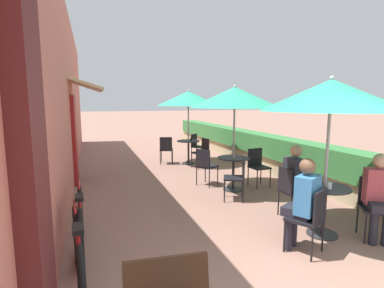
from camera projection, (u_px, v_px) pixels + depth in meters
cafe_facade_wall at (67, 96)px, 7.57m from camera, size 0.98×14.09×4.20m
planter_hedge at (249, 146)px, 9.52m from camera, size 0.60×13.09×1.01m
patio_table_near at (324, 201)px, 4.37m from camera, size 0.71×0.71×0.74m
patio_umbrella_near at (331, 95)px, 4.15m from camera, size 1.96×1.96×2.31m
cafe_chair_near_left at (375, 203)px, 4.29m from camera, size 0.55×0.55×0.87m
seated_patron_near_left at (379, 194)px, 4.16m from camera, size 0.48×0.51×1.25m
cafe_chair_near_right at (291, 188)px, 5.00m from camera, size 0.41×0.41×0.87m
seated_patron_near_right at (297, 178)px, 5.01m from camera, size 0.41×0.35×1.25m
cafe_chair_near_back at (311, 216)px, 3.81m from camera, size 0.54×0.54×0.87m
seated_patron_near_back at (303, 201)px, 3.86m from camera, size 0.47×0.50×1.25m
coffee_cup_near at (329, 186)px, 4.22m from camera, size 0.07×0.07×0.09m
patio_table_mid at (233, 167)px, 6.62m from camera, size 0.71×0.71×0.74m
patio_umbrella_mid at (235, 97)px, 6.40m from camera, size 1.96×1.96×2.31m
cafe_chair_mid_left at (257, 164)px, 6.96m from camera, size 0.43×0.43×0.87m
cafe_chair_mid_right at (205, 164)px, 6.97m from camera, size 0.56×0.56×0.87m
cafe_chair_mid_back at (238, 175)px, 5.93m from camera, size 0.53×0.53×0.87m
patio_table_far at (188, 148)px, 9.43m from camera, size 0.71×0.71×0.74m
patio_umbrella_far at (188, 99)px, 9.21m from camera, size 1.96×1.96×2.31m
cafe_chair_far_left at (166, 148)px, 9.34m from camera, size 0.51×0.51×0.87m
cafe_chair_far_right at (202, 150)px, 8.87m from camera, size 0.47×0.47×0.87m
cafe_chair_far_back at (197, 145)px, 10.06m from camera, size 0.56×0.56×0.87m
coffee_cup_far at (191, 139)px, 9.40m from camera, size 0.07×0.07×0.09m
bicycle_leaning at (79, 255)px, 3.11m from camera, size 0.20×1.83×0.81m
bicycle_second at (81, 220)px, 4.03m from camera, size 0.12×1.82×0.81m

